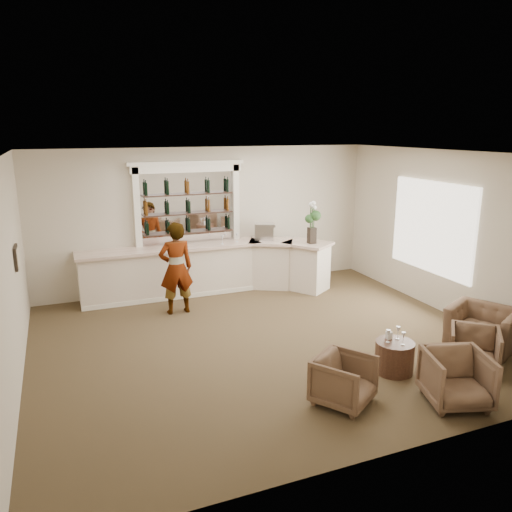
{
  "coord_description": "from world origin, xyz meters",
  "views": [
    {
      "loc": [
        -3.26,
        -7.63,
        3.71
      ],
      "look_at": [
        0.16,
        0.9,
        1.35
      ],
      "focal_mm": 35.0,
      "sensor_mm": 36.0,
      "label": 1
    }
  ],
  "objects": [
    {
      "name": "ground",
      "position": [
        0.0,
        0.0,
        0.0
      ],
      "size": [
        8.0,
        8.0,
        0.0
      ],
      "primitive_type": "plane",
      "color": "#4D3D26",
      "rests_on": "ground"
    },
    {
      "name": "room_shell",
      "position": [
        0.16,
        0.71,
        2.34
      ],
      "size": [
        8.04,
        7.02,
        3.32
      ],
      "color": "beige",
      "rests_on": "ground"
    },
    {
      "name": "bar_counter",
      "position": [
        -0.16,
        3.0,
        0.57
      ],
      "size": [
        5.72,
        1.8,
        1.14
      ],
      "color": "white",
      "rests_on": "ground"
    },
    {
      "name": "back_bar_alcove",
      "position": [
        -0.5,
        3.41,
        2.03
      ],
      "size": [
        2.64,
        0.25,
        3.0
      ],
      "color": "white",
      "rests_on": "ground"
    },
    {
      "name": "cocktail_table",
      "position": [
        1.4,
        -1.81,
        0.25
      ],
      "size": [
        0.6,
        0.6,
        0.5
      ],
      "primitive_type": "cylinder",
      "color": "#503122",
      "rests_on": "ground"
    },
    {
      "name": "sommelier",
      "position": [
        -1.14,
        2.01,
        0.95
      ],
      "size": [
        0.7,
        0.47,
        1.9
      ],
      "primitive_type": "imported",
      "rotation": [
        0.0,
        0.0,
        3.16
      ],
      "color": "gray",
      "rests_on": "ground"
    },
    {
      "name": "armchair_left",
      "position": [
        0.18,
        -2.31,
        0.34
      ],
      "size": [
        1.03,
        1.04,
        0.69
      ],
      "primitive_type": "imported",
      "rotation": [
        0.0,
        0.0,
        0.59
      ],
      "color": "brown",
      "rests_on": "ground"
    },
    {
      "name": "armchair_center",
      "position": [
        1.61,
        -2.9,
        0.38
      ],
      "size": [
        1.02,
        1.04,
        0.76
      ],
      "primitive_type": "imported",
      "rotation": [
        0.0,
        0.0,
        -0.31
      ],
      "color": "brown",
      "rests_on": "ground"
    },
    {
      "name": "armchair_right",
      "position": [
        2.62,
        -2.2,
        0.34
      ],
      "size": [
        1.04,
        1.04,
        0.68
      ],
      "primitive_type": "imported",
      "rotation": [
        0.0,
        0.0,
        -0.74
      ],
      "color": "brown",
      "rests_on": "ground"
    },
    {
      "name": "armchair_far",
      "position": [
        3.4,
        -1.61,
        0.35
      ],
      "size": [
        1.34,
        1.4,
        0.71
      ],
      "primitive_type": "imported",
      "rotation": [
        0.0,
        0.0,
        -1.1
      ],
      "color": "brown",
      "rests_on": "ground"
    },
    {
      "name": "espresso_machine",
      "position": [
        1.23,
        3.05,
        1.34
      ],
      "size": [
        0.55,
        0.52,
        0.39
      ],
      "primitive_type": "cube",
      "rotation": [
        0.0,
        0.0,
        -0.41
      ],
      "color": "silver",
      "rests_on": "bar_counter"
    },
    {
      "name": "flower_vase",
      "position": [
        2.09,
        2.27,
        1.69
      ],
      "size": [
        0.26,
        0.26,
        0.97
      ],
      "color": "black",
      "rests_on": "bar_counter"
    },
    {
      "name": "wine_glass_bar_left",
      "position": [
        0.54,
        3.04,
        1.25
      ],
      "size": [
        0.07,
        0.07,
        0.21
      ],
      "primitive_type": null,
      "color": "white",
      "rests_on": "bar_counter"
    },
    {
      "name": "wine_glass_bar_right",
      "position": [
        0.16,
        2.96,
        1.25
      ],
      "size": [
        0.07,
        0.07,
        0.21
      ],
      "primitive_type": null,
      "color": "white",
      "rests_on": "bar_counter"
    },
    {
      "name": "wine_glass_tbl_a",
      "position": [
        1.28,
        -1.78,
        0.6
      ],
      "size": [
        0.07,
        0.07,
        0.21
      ],
      "primitive_type": null,
      "color": "white",
      "rests_on": "cocktail_table"
    },
    {
      "name": "wine_glass_tbl_b",
      "position": [
        1.5,
        -1.73,
        0.6
      ],
      "size": [
        0.07,
        0.07,
        0.21
      ],
      "primitive_type": null,
      "color": "white",
      "rests_on": "cocktail_table"
    },
    {
      "name": "wine_glass_tbl_c",
      "position": [
        1.44,
        -1.94,
        0.6
      ],
      "size": [
        0.07,
        0.07,
        0.21
      ],
      "primitive_type": null,
      "color": "white",
      "rests_on": "cocktail_table"
    },
    {
      "name": "napkin_holder",
      "position": [
        1.38,
        -1.67,
        0.56
      ],
      "size": [
        0.08,
        0.08,
        0.12
      ],
      "primitive_type": "cube",
      "color": "silver",
      "rests_on": "cocktail_table"
    }
  ]
}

